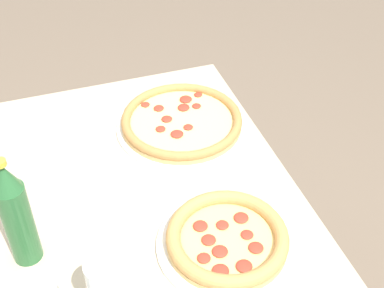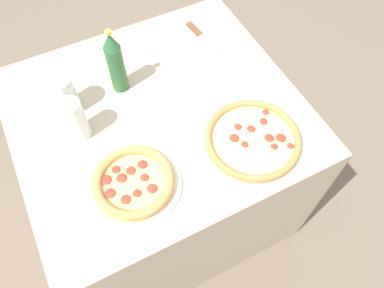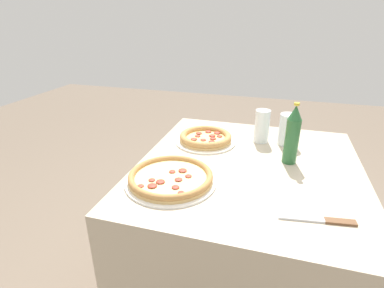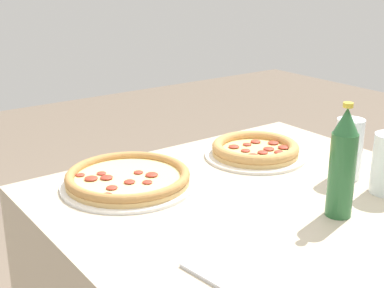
{
  "view_description": "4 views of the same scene",
  "coord_description": "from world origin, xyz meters",
  "px_view_note": "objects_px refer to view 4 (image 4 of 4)",
  "views": [
    {
      "loc": [
        -0.8,
        0.06,
        1.61
      ],
      "look_at": [
        0.05,
        -0.23,
        0.84
      ],
      "focal_mm": 50.0,
      "sensor_mm": 36.0,
      "label": 1
    },
    {
      "loc": [
        -0.24,
        -0.74,
        1.77
      ],
      "look_at": [
        0.03,
        -0.21,
        0.82
      ],
      "focal_mm": 35.0,
      "sensor_mm": 36.0,
      "label": 2
    },
    {
      "loc": [
        1.1,
        0.08,
        1.32
      ],
      "look_at": [
        0.01,
        -0.24,
        0.82
      ],
      "focal_mm": 28.0,
      "sensor_mm": 36.0,
      "label": 3
    },
    {
      "loc": [
        0.81,
        0.82,
        1.28
      ],
      "look_at": [
        0.05,
        -0.22,
        0.84
      ],
      "focal_mm": 50.0,
      "sensor_mm": 36.0,
      "label": 4
    }
  ],
  "objects_px": {
    "pizza_veggie": "(255,150)",
    "glass_water": "(348,151)",
    "beer_bottle": "(343,164)",
    "pizza_salami": "(128,178)"
  },
  "relations": [
    {
      "from": "pizza_veggie",
      "to": "glass_water",
      "type": "relative_size",
      "value": 1.84
    },
    {
      "from": "glass_water",
      "to": "beer_bottle",
      "type": "bearing_deg",
      "value": 34.39
    },
    {
      "from": "pizza_veggie",
      "to": "glass_water",
      "type": "bearing_deg",
      "value": 108.63
    },
    {
      "from": "pizza_salami",
      "to": "pizza_veggie",
      "type": "bearing_deg",
      "value": 175.44
    },
    {
      "from": "pizza_salami",
      "to": "pizza_veggie",
      "type": "relative_size",
      "value": 1.17
    },
    {
      "from": "pizza_salami",
      "to": "glass_water",
      "type": "height_order",
      "value": "glass_water"
    },
    {
      "from": "glass_water",
      "to": "pizza_veggie",
      "type": "bearing_deg",
      "value": -71.37
    },
    {
      "from": "pizza_veggie",
      "to": "beer_bottle",
      "type": "bearing_deg",
      "value": 74.67
    },
    {
      "from": "pizza_salami",
      "to": "glass_water",
      "type": "distance_m",
      "value": 0.56
    },
    {
      "from": "pizza_veggie",
      "to": "beer_bottle",
      "type": "xyz_separation_m",
      "value": [
        0.1,
        0.38,
        0.1
      ]
    }
  ]
}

